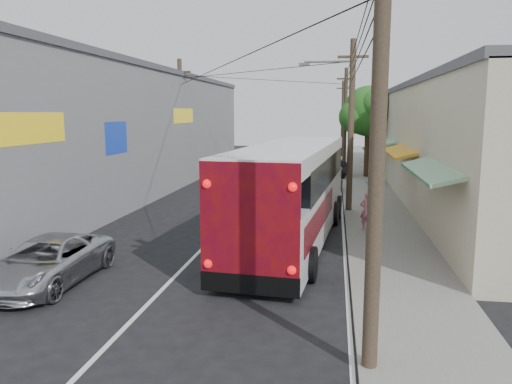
# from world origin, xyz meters

# --- Properties ---
(ground) EXTENTS (120.00, 120.00, 0.00)m
(ground) POSITION_xyz_m (0.00, 0.00, 0.00)
(ground) COLOR black
(ground) RESTS_ON ground
(sidewalk) EXTENTS (3.00, 80.00, 0.12)m
(sidewalk) POSITION_xyz_m (6.50, 20.00, 0.06)
(sidewalk) COLOR slate
(sidewalk) RESTS_ON ground
(building_right) EXTENTS (7.09, 40.00, 6.25)m
(building_right) POSITION_xyz_m (10.99, 22.00, 3.15)
(building_right) COLOR #B8AF92
(building_right) RESTS_ON ground
(building_left) EXTENTS (7.20, 36.00, 7.25)m
(building_left) POSITION_xyz_m (-8.50, 18.00, 3.65)
(building_left) COLOR slate
(building_left) RESTS_ON ground
(utility_poles) EXTENTS (11.80, 45.28, 8.00)m
(utility_poles) POSITION_xyz_m (3.13, 20.33, 4.13)
(utility_poles) COLOR #473828
(utility_poles) RESTS_ON ground
(street_tree) EXTENTS (4.40, 4.00, 6.60)m
(street_tree) POSITION_xyz_m (6.87, 26.02, 4.67)
(street_tree) COLOR #3F2B19
(street_tree) RESTS_ON ground
(coach_bus) EXTENTS (3.71, 12.56, 3.57)m
(coach_bus) POSITION_xyz_m (3.01, 7.24, 1.85)
(coach_bus) COLOR white
(coach_bus) RESTS_ON ground
(jeepney) EXTENTS (2.14, 4.60, 1.27)m
(jeepney) POSITION_xyz_m (-3.27, 1.48, 0.64)
(jeepney) COLOR silver
(jeepney) RESTS_ON ground
(parked_suv) EXTENTS (2.62, 5.17, 1.44)m
(parked_suv) POSITION_xyz_m (3.80, 18.00, 0.72)
(parked_suv) COLOR #A2A1A9
(parked_suv) RESTS_ON ground
(parked_car_mid) EXTENTS (2.13, 4.21, 1.38)m
(parked_car_mid) POSITION_xyz_m (4.60, 26.00, 0.69)
(parked_car_mid) COLOR #27282D
(parked_car_mid) RESTS_ON ground
(parked_car_far) EXTENTS (2.10, 4.99, 1.60)m
(parked_car_far) POSITION_xyz_m (3.80, 32.81, 0.80)
(parked_car_far) COLOR black
(parked_car_far) RESTS_ON ground
(pedestrian_near) EXTENTS (0.62, 0.47, 1.52)m
(pedestrian_near) POSITION_xyz_m (5.79, 8.92, 0.88)
(pedestrian_near) COLOR #C96A7E
(pedestrian_near) RESTS_ON sidewalk
(pedestrian_far) EXTENTS (0.72, 0.58, 1.41)m
(pedestrian_far) POSITION_xyz_m (6.51, 17.33, 0.82)
(pedestrian_far) COLOR #8EA5CE
(pedestrian_far) RESTS_ON sidewalk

